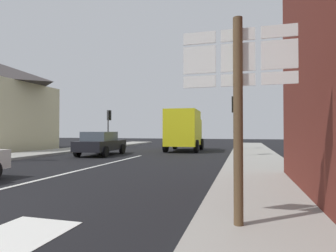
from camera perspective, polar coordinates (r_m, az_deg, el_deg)
ground_plane at (r=15.30m, az=-8.33°, el=-6.72°), size 80.00×80.00×0.00m
sidewalk_right at (r=12.06m, az=18.19°, el=-7.87°), size 2.77×44.00×0.14m
lane_centre_stripe at (r=11.77m, az=-16.22°, el=-8.37°), size 0.16×12.00×0.01m
sedan_far at (r=17.83m, az=-13.64°, el=-3.44°), size 2.18×4.31×1.47m
delivery_truck at (r=20.99m, az=3.37°, el=-0.67°), size 2.65×5.08×3.05m
route_sign_post at (r=4.25m, az=14.22°, el=5.58°), size 1.66×0.14×3.20m
traffic_light_far_left at (r=25.50m, az=-12.08°, el=1.21°), size 0.30×0.49×3.39m
traffic_light_near_right at (r=16.05m, az=13.52°, el=2.75°), size 0.30×0.49×3.47m
traffic_light_far_right at (r=22.26m, az=14.01°, el=1.30°), size 0.30×0.49×3.26m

